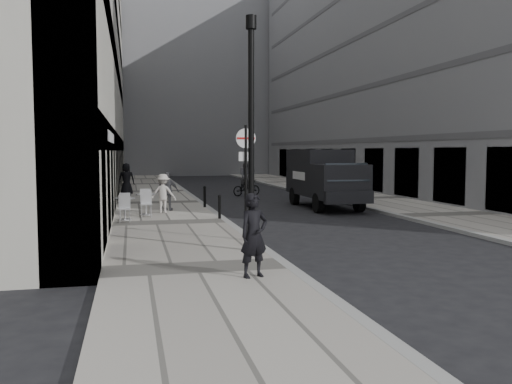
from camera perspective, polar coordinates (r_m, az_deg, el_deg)
ground at (r=9.85m, az=7.50°, el=-11.22°), size 120.00×120.00×0.00m
sidewalk at (r=27.03m, az=-10.12°, el=-1.18°), size 4.00×60.00×0.12m
far_sidewalk at (r=29.69m, az=11.60°, el=-0.71°), size 4.00×60.00×0.12m
building_left at (r=34.08m, az=-17.88°, el=14.91°), size 4.00×45.00×18.00m
building_right at (r=38.33m, az=14.69°, el=15.29°), size 6.00×45.00×20.00m
building_far at (r=65.59m, az=-8.87°, el=11.63°), size 24.00×16.00×22.00m
walking_man at (r=10.79m, az=-0.23°, el=-4.58°), size 0.71×0.58×1.68m
sign_post at (r=15.21m, az=-1.08°, el=2.70°), size 0.56×0.10×3.24m
lamppost at (r=13.57m, az=-0.51°, el=7.42°), size 0.26×0.26×5.83m
bollard_near at (r=20.21m, az=-3.86°, el=-1.63°), size 0.11×0.11×0.82m
bollard_far at (r=24.30m, az=-5.42°, el=-0.56°), size 0.12×0.12×0.88m
panel_van at (r=25.26m, az=7.14°, el=1.79°), size 2.21×5.76×2.70m
cyclist at (r=31.67m, az=-1.01°, el=0.96°), size 1.91×1.22×1.94m
pedestrian_a at (r=23.09m, az=-9.26°, el=0.08°), size 1.04×0.76×1.63m
pedestrian_b at (r=22.25m, az=-9.76°, el=-0.15°), size 1.13×0.81×1.58m
pedestrian_c at (r=31.36m, az=-13.48°, el=1.31°), size 0.92×0.62×1.83m
cafe_table_near at (r=21.75m, az=-11.53°, el=-1.09°), size 0.75×1.69×0.96m
cafe_table_mid at (r=20.26m, az=-13.65°, el=-1.53°), size 0.74×1.67×0.95m
cafe_table_far at (r=21.64m, az=-11.53°, el=-1.07°), size 0.77×1.74×0.99m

